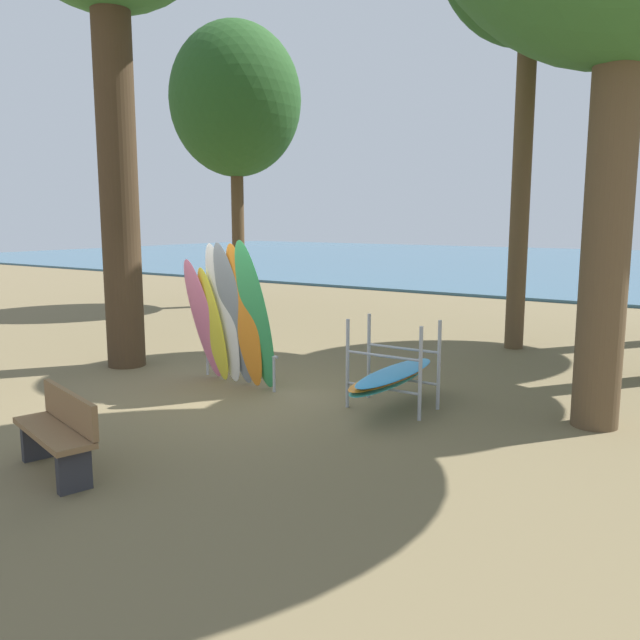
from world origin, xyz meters
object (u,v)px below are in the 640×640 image
(leaning_board_pile, at_px, (229,319))
(board_storage_rack, at_px, (392,375))
(park_bench, at_px, (59,431))
(tree_deep_back, at_px, (236,101))

(leaning_board_pile, distance_m, board_storage_rack, 2.75)
(board_storage_rack, height_order, park_bench, board_storage_rack)
(tree_deep_back, height_order, park_bench, tree_deep_back)
(board_storage_rack, bearing_deg, leaning_board_pile, -172.84)
(leaning_board_pile, bearing_deg, board_storage_rack, 7.16)
(park_bench, bearing_deg, leaning_board_pile, 103.37)
(tree_deep_back, distance_m, park_bench, 14.27)
(leaning_board_pile, bearing_deg, tree_deep_back, 129.75)
(board_storage_rack, xyz_separation_m, park_bench, (-1.80, -3.97, -0.02))
(tree_deep_back, bearing_deg, leaning_board_pile, -50.25)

